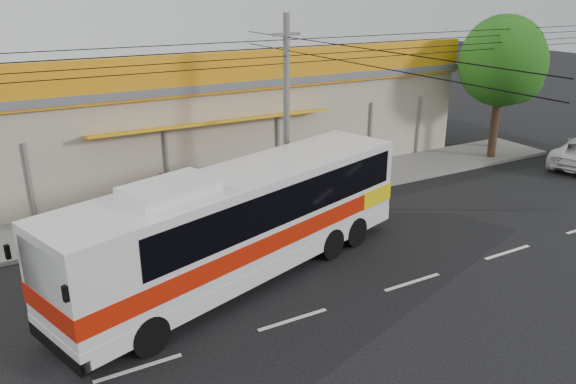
% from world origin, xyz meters
% --- Properties ---
extents(ground, '(120.00, 120.00, 0.00)m').
position_xyz_m(ground, '(0.00, 0.00, 0.00)').
color(ground, black).
rests_on(ground, ground).
extents(sidewalk, '(30.00, 3.20, 0.15)m').
position_xyz_m(sidewalk, '(0.00, 6.00, 0.07)').
color(sidewalk, slate).
rests_on(sidewalk, ground).
extents(lane_markings, '(50.00, 0.12, 0.01)m').
position_xyz_m(lane_markings, '(0.00, -2.50, 0.00)').
color(lane_markings, silver).
rests_on(lane_markings, ground).
extents(storefront_building, '(22.60, 9.20, 5.70)m').
position_xyz_m(storefront_building, '(-0.01, 11.54, 2.30)').
color(storefront_building, '#AC9F8B').
rests_on(storefront_building, ground).
extents(coach_bus, '(11.74, 5.89, 3.56)m').
position_xyz_m(coach_bus, '(-3.93, 0.24, 1.91)').
color(coach_bus, silver).
rests_on(coach_bus, ground).
extents(motorbike_red, '(2.02, 1.46, 1.01)m').
position_xyz_m(motorbike_red, '(-4.64, 7.09, 0.66)').
color(motorbike_red, maroon).
rests_on(motorbike_red, sidewalk).
extents(utility_pole, '(34.00, 14.00, 7.25)m').
position_xyz_m(utility_pole, '(-0.38, 4.31, 5.98)').
color(utility_pole, '#5D5D5B').
rests_on(utility_pole, ground).
extents(tree_near, '(4.15, 4.15, 6.88)m').
position_xyz_m(tree_near, '(13.46, 6.46, 4.65)').
color(tree_near, black).
rests_on(tree_near, ground).
extents(tree_far, '(4.08, 4.08, 6.77)m').
position_xyz_m(tree_far, '(11.91, 5.13, 4.58)').
color(tree_far, black).
rests_on(tree_far, ground).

